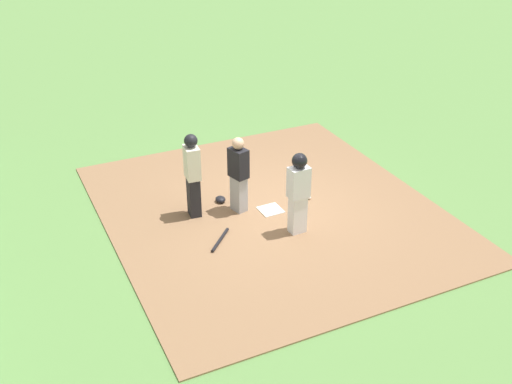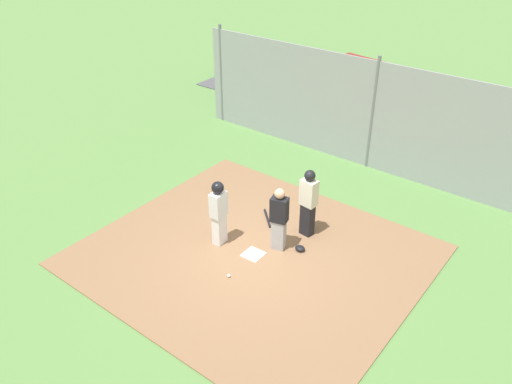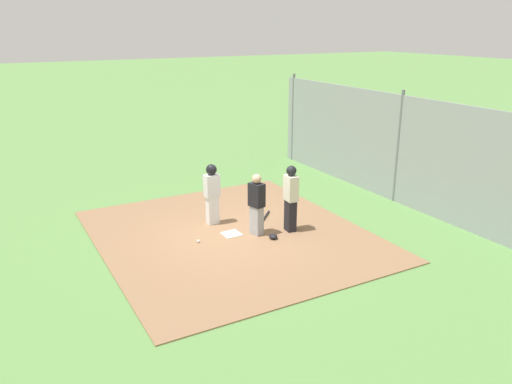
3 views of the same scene
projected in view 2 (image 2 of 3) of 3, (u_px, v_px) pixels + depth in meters
ground_plane at (253, 256)px, 11.97m from camera, size 140.00×140.00×0.00m
dirt_infield at (253, 255)px, 11.96m from camera, size 7.20×6.40×0.03m
home_plate at (253, 254)px, 11.95m from camera, size 0.45×0.45×0.02m
catcher at (279, 218)px, 11.76m from camera, size 0.43×0.35×1.59m
umpire at (308, 201)px, 12.19m from camera, size 0.40×0.30×1.74m
runner at (219, 209)px, 11.88m from camera, size 0.29×0.39×1.64m
baseball_bat at (267, 218)px, 13.18m from camera, size 0.62×0.59×0.06m
catcher_mask at (300, 248)px, 12.06m from camera, size 0.24×0.20×0.12m
baseball at (229, 276)px, 11.26m from camera, size 0.07×0.07×0.07m
backstop_fence at (372, 116)px, 14.88m from camera, size 12.00×0.10×3.35m
parking_lot at (427, 117)px, 18.88m from camera, size 18.00×5.20×0.04m
parked_car_dark at (503, 116)px, 17.40m from camera, size 4.27×2.01×1.28m
parked_car_red at (357, 80)px, 20.56m from camera, size 4.40×2.35×1.28m
parked_car_blue at (272, 69)px, 21.74m from camera, size 4.40×2.34×1.28m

